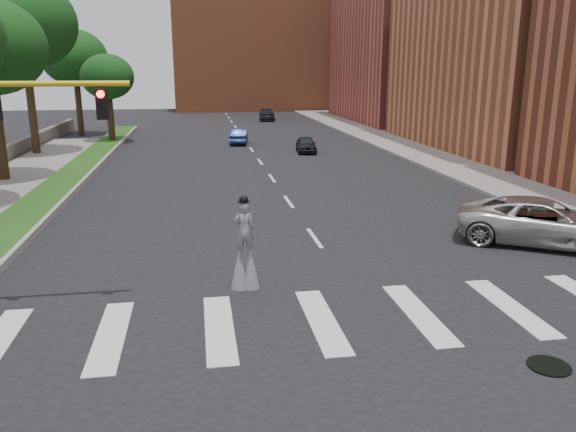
{
  "coord_description": "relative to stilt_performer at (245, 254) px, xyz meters",
  "views": [
    {
      "loc": [
        -4.22,
        -11.7,
        6.16
      ],
      "look_at": [
        -1.5,
        5.0,
        1.7
      ],
      "focal_mm": 35.0,
      "sensor_mm": 36.0,
      "label": 1
    }
  ],
  "objects": [
    {
      "name": "ground_plane",
      "position": [
        3.0,
        -3.5,
        -1.04
      ],
      "size": [
        160.0,
        160.0,
        0.0
      ],
      "primitive_type": "plane",
      "color": "black",
      "rests_on": "ground"
    },
    {
      "name": "grass_median",
      "position": [
        -8.5,
        16.5,
        -0.91
      ],
      "size": [
        2.0,
        60.0,
        0.25
      ],
      "primitive_type": "cube",
      "color": "#1C4614",
      "rests_on": "ground"
    },
    {
      "name": "median_curb",
      "position": [
        -7.45,
        16.5,
        -0.9
      ],
      "size": [
        0.2,
        60.0,
        0.28
      ],
      "primitive_type": "cube",
      "color": "gray",
      "rests_on": "ground"
    },
    {
      "name": "sidewalk_right",
      "position": [
        15.5,
        21.5,
        -0.95
      ],
      "size": [
        5.0,
        90.0,
        0.18
      ],
      "primitive_type": "cube",
      "color": "slate",
      "rests_on": "ground"
    },
    {
      "name": "manhole",
      "position": [
        6.0,
        -5.5,
        -1.02
      ],
      "size": [
        0.9,
        0.9,
        0.04
      ],
      "primitive_type": "cylinder",
      "color": "black",
      "rests_on": "ground"
    },
    {
      "name": "building_far",
      "position": [
        25.0,
        50.5,
        8.96
      ],
      "size": [
        16.0,
        22.0,
        20.0
      ],
      "primitive_type": "cube",
      "color": "#AC483F",
      "rests_on": "ground"
    },
    {
      "name": "building_backdrop",
      "position": [
        9.0,
        74.5,
        7.96
      ],
      "size": [
        26.0,
        14.0,
        18.0
      ],
      "primitive_type": "cube",
      "color": "#B86039",
      "rests_on": "ground"
    },
    {
      "name": "stilt_performer",
      "position": [
        0.0,
        0.0,
        0.0
      ],
      "size": [
        0.84,
        0.53,
        2.75
      ],
      "rotation": [
        0.0,
        0.0,
        3.1
      ],
      "color": "black",
      "rests_on": "ground"
    },
    {
      "name": "suv_crossing",
      "position": [
        10.99,
        2.49,
        -0.22
      ],
      "size": [
        6.46,
        5.4,
        1.64
      ],
      "primitive_type": "imported",
      "rotation": [
        0.0,
        0.0,
        1.02
      ],
      "color": "#B9B6AF",
      "rests_on": "ground"
    },
    {
      "name": "car_near",
      "position": [
        6.94,
        26.39,
        -0.44
      ],
      "size": [
        1.73,
        3.6,
        1.19
      ],
      "primitive_type": "imported",
      "rotation": [
        0.0,
        0.0,
        -0.1
      ],
      "color": "black",
      "rests_on": "ground"
    },
    {
      "name": "car_mid",
      "position": [
        2.32,
        32.15,
        -0.4
      ],
      "size": [
        1.85,
        4.02,
        1.28
      ],
      "primitive_type": "imported",
      "rotation": [
        0.0,
        0.0,
        3.01
      ],
      "color": "navy",
      "rests_on": "ground"
    },
    {
      "name": "car_far",
      "position": [
        7.37,
        53.51,
        -0.38
      ],
      "size": [
        2.26,
        4.66,
        1.31
      ],
      "primitive_type": "imported",
      "rotation": [
        0.0,
        0.0,
        -0.1
      ],
      "color": "black",
      "rests_on": "ground"
    },
    {
      "name": "tree_4",
      "position": [
        -12.78,
        27.99,
        8.14
      ],
      "size": [
        7.4,
        7.4,
        12.36
      ],
      "color": "black",
      "rests_on": "ground"
    },
    {
      "name": "tree_5",
      "position": [
        -11.99,
        40.78,
        6.03
      ],
      "size": [
        6.0,
        6.0,
        9.66
      ],
      "color": "black",
      "rests_on": "ground"
    },
    {
      "name": "tree_6",
      "position": [
        -8.35,
        34.66,
        4.4
      ],
      "size": [
        4.37,
        4.37,
        7.36
      ],
      "color": "black",
      "rests_on": "ground"
    }
  ]
}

